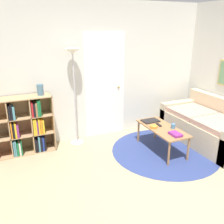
{
  "coord_description": "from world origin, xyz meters",
  "views": [
    {
      "loc": [
        -1.74,
        -2.1,
        2.15
      ],
      "look_at": [
        -0.22,
        1.3,
        0.85
      ],
      "focal_mm": 40.0,
      "sensor_mm": 36.0,
      "label": 1
    }
  ],
  "objects_px": {
    "floor_lamp": "(73,68)",
    "coffee_table": "(162,130)",
    "bookshelf": "(20,127)",
    "couch": "(209,127)",
    "vase_on_shelf": "(40,90)",
    "cup": "(173,126)",
    "bowl": "(154,127)",
    "laptop": "(150,121)"
  },
  "relations": [
    {
      "from": "couch",
      "to": "laptop",
      "type": "height_order",
      "value": "couch"
    },
    {
      "from": "bookshelf",
      "to": "couch",
      "type": "distance_m",
      "value": 3.52
    },
    {
      "from": "bookshelf",
      "to": "cup",
      "type": "height_order",
      "value": "bookshelf"
    },
    {
      "from": "couch",
      "to": "bowl",
      "type": "distance_m",
      "value": 1.23
    },
    {
      "from": "couch",
      "to": "vase_on_shelf",
      "type": "relative_size",
      "value": 9.44
    },
    {
      "from": "floor_lamp",
      "to": "vase_on_shelf",
      "type": "distance_m",
      "value": 0.68
    },
    {
      "from": "floor_lamp",
      "to": "vase_on_shelf",
      "type": "relative_size",
      "value": 9.36
    },
    {
      "from": "floor_lamp",
      "to": "cup",
      "type": "xyz_separation_m",
      "value": [
        1.46,
        -1.02,
        -0.97
      ]
    },
    {
      "from": "floor_lamp",
      "to": "bookshelf",
      "type": "bearing_deg",
      "value": 178.59
    },
    {
      "from": "cup",
      "to": "vase_on_shelf",
      "type": "xyz_separation_m",
      "value": [
        -2.05,
        1.04,
        0.63
      ]
    },
    {
      "from": "coffee_table",
      "to": "vase_on_shelf",
      "type": "relative_size",
      "value": 5.54
    },
    {
      "from": "laptop",
      "to": "vase_on_shelf",
      "type": "xyz_separation_m",
      "value": [
        -1.87,
        0.59,
        0.66
      ]
    },
    {
      "from": "coffee_table",
      "to": "vase_on_shelf",
      "type": "distance_m",
      "value": 2.23
    },
    {
      "from": "floor_lamp",
      "to": "cup",
      "type": "relative_size",
      "value": 22.11
    },
    {
      "from": "floor_lamp",
      "to": "vase_on_shelf",
      "type": "bearing_deg",
      "value": 178.06
    },
    {
      "from": "bookshelf",
      "to": "laptop",
      "type": "bearing_deg",
      "value": -14.74
    },
    {
      "from": "bowl",
      "to": "bookshelf",
      "type": "bearing_deg",
      "value": 157.76
    },
    {
      "from": "couch",
      "to": "coffee_table",
      "type": "xyz_separation_m",
      "value": [
        -1.07,
        0.04,
        0.1
      ]
    },
    {
      "from": "laptop",
      "to": "couch",
      "type": "bearing_deg",
      "value": -19.15
    },
    {
      "from": "coffee_table",
      "to": "cup",
      "type": "distance_m",
      "value": 0.2
    },
    {
      "from": "vase_on_shelf",
      "to": "coffee_table",
      "type": "bearing_deg",
      "value": -26.28
    },
    {
      "from": "bowl",
      "to": "vase_on_shelf",
      "type": "relative_size",
      "value": 0.72
    },
    {
      "from": "bookshelf",
      "to": "coffee_table",
      "type": "xyz_separation_m",
      "value": [
        2.3,
        -0.94,
        -0.09
      ]
    },
    {
      "from": "floor_lamp",
      "to": "coffee_table",
      "type": "height_order",
      "value": "floor_lamp"
    },
    {
      "from": "floor_lamp",
      "to": "vase_on_shelf",
      "type": "height_order",
      "value": "floor_lamp"
    },
    {
      "from": "floor_lamp",
      "to": "coffee_table",
      "type": "relative_size",
      "value": 1.69
    },
    {
      "from": "cup",
      "to": "bookshelf",
      "type": "bearing_deg",
      "value": 156.97
    },
    {
      "from": "cup",
      "to": "laptop",
      "type": "bearing_deg",
      "value": 112.24
    },
    {
      "from": "coffee_table",
      "to": "bowl",
      "type": "distance_m",
      "value": 0.17
    },
    {
      "from": "couch",
      "to": "cup",
      "type": "bearing_deg",
      "value": -176.1
    },
    {
      "from": "laptop",
      "to": "bowl",
      "type": "height_order",
      "value": "bowl"
    },
    {
      "from": "laptop",
      "to": "cup",
      "type": "relative_size",
      "value": 3.91
    },
    {
      "from": "bookshelf",
      "to": "floor_lamp",
      "type": "height_order",
      "value": "floor_lamp"
    },
    {
      "from": "coffee_table",
      "to": "couch",
      "type": "bearing_deg",
      "value": -2.09
    },
    {
      "from": "couch",
      "to": "bowl",
      "type": "relative_size",
      "value": 13.05
    },
    {
      "from": "bookshelf",
      "to": "couch",
      "type": "relative_size",
      "value": 0.62
    },
    {
      "from": "floor_lamp",
      "to": "coffee_table",
      "type": "bearing_deg",
      "value": -35.11
    },
    {
      "from": "laptop",
      "to": "bowl",
      "type": "relative_size",
      "value": 2.29
    },
    {
      "from": "bowl",
      "to": "vase_on_shelf",
      "type": "height_order",
      "value": "vase_on_shelf"
    },
    {
      "from": "bowl",
      "to": "vase_on_shelf",
      "type": "bearing_deg",
      "value": 153.42
    },
    {
      "from": "laptop",
      "to": "bowl",
      "type": "xyz_separation_m",
      "value": [
        -0.11,
        -0.28,
        0.01
      ]
    },
    {
      "from": "coffee_table",
      "to": "bowl",
      "type": "relative_size",
      "value": 7.65
    }
  ]
}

